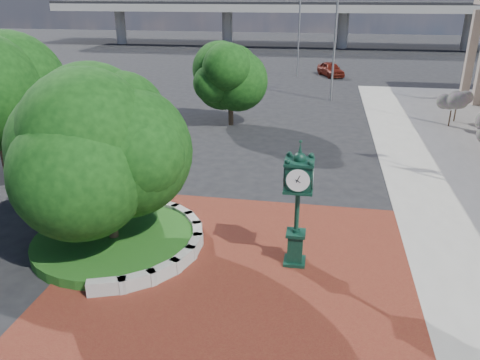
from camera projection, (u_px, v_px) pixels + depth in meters
name	position (u px, v px, depth m)	size (l,w,h in m)	color
ground	(242.00, 257.00, 17.27)	(200.00, 200.00, 0.00)	black
plaza	(237.00, 272.00, 16.36)	(12.00, 12.00, 0.04)	maroon
planter_wall	(171.00, 244.00, 17.62)	(2.96, 6.77, 0.54)	#9E9B93
grass_bed	(114.00, 241.00, 18.02)	(6.10, 6.10, 0.40)	#1D4B15
overpass	(313.00, 7.00, 78.68)	(90.00, 12.00, 7.50)	#9E9B93
tree_planter	(105.00, 154.00, 16.70)	(5.20, 5.20, 6.33)	#38281C
tree_street	(231.00, 80.00, 33.13)	(4.40, 4.40, 5.45)	#38281C
post_clock	(298.00, 200.00, 15.94)	(0.97, 0.97, 4.59)	black
parked_car	(331.00, 69.00, 53.58)	(1.85, 4.60, 1.57)	#5C160D
street_lamp_near	(338.00, 32.00, 39.62)	(2.25, 0.69, 10.12)	slate
street_lamp_far	(301.00, 25.00, 51.55)	(2.17, 0.43, 9.66)	slate
shrub_mid	(452.00, 105.00, 33.25)	(1.20, 1.20, 2.20)	#38281C
shrub_far	(457.00, 101.00, 34.52)	(1.20, 1.20, 2.20)	#38281C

